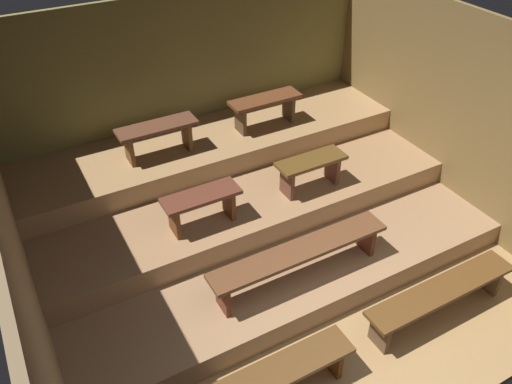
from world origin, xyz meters
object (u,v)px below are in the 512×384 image
Objects in this scene: bench_lower_center at (300,254)px; bench_middle_right at (311,167)px; bench_floor_left at (261,384)px; bench_floor_right at (441,294)px; bench_upper_left at (158,133)px; bench_upper_right at (265,105)px; bench_middle_left at (202,203)px.

bench_middle_right is at bearing 51.71° from bench_lower_center.
bench_floor_left is 2.61m from bench_middle_right.
bench_floor_right is at bearing -39.90° from bench_lower_center.
bench_upper_left and bench_upper_right have the same top height.
bench_lower_center is at bearing -56.91° from bench_middle_left.
bench_upper_left is (-0.04, 1.14, 0.28)m from bench_middle_left.
bench_upper_right is at bearing 0.00° from bench_upper_left.
bench_lower_center is at bearing -128.29° from bench_middle_right.
bench_floor_left is 1.00× the size of bench_floor_right.
bench_upper_right is at bearing 59.78° from bench_floor_left.
bench_upper_left reaches higher than bench_floor_right.
bench_upper_left reaches higher than bench_floor_left.
bench_lower_center is (-1.10, 0.92, 0.28)m from bench_floor_right.
bench_middle_left is at bearing 132.50° from bench_floor_right.
bench_floor_right is at bearing -84.44° from bench_upper_right.
bench_upper_right reaches higher than bench_floor_left.
bench_middle_left is 0.88× the size of bench_upper_right.
bench_upper_right is (1.77, 3.03, 0.80)m from bench_floor_left.
bench_middle_right is 1.86m from bench_upper_left.
bench_upper_right is (0.04, 1.14, 0.28)m from bench_middle_right.
bench_middle_left is (-1.73, 1.89, 0.52)m from bench_floor_right.
bench_middle_right reaches higher than bench_floor_left.
bench_lower_center is at bearing -72.45° from bench_upper_left.
bench_middle_right is at bearing 47.50° from bench_floor_left.
bench_middle_left is at bearing 180.00° from bench_middle_right.
bench_floor_left is 1.98m from bench_middle_left.
bench_middle_right is (1.40, 0.00, 0.00)m from bench_middle_left.
bench_middle_left is 1.86m from bench_upper_right.
bench_middle_left is at bearing -141.41° from bench_upper_right.
bench_floor_left is 0.88× the size of bench_lower_center.
bench_middle_right is 0.88× the size of bench_upper_right.
bench_upper_left is at bearing 120.22° from bench_floor_right.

